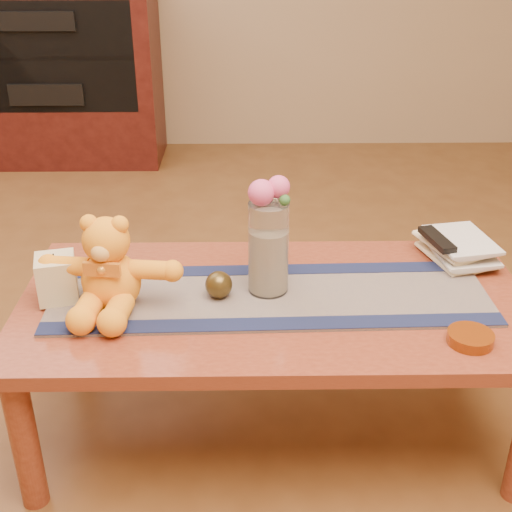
{
  "coord_description": "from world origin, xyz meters",
  "views": [
    {
      "loc": [
        -0.07,
        -1.61,
        1.41
      ],
      "look_at": [
        -0.05,
        0.0,
        0.58
      ],
      "focal_mm": 47.7,
      "sensor_mm": 36.0,
      "label": 1
    }
  ],
  "objects_px": {
    "teddy_bear": "(109,263)",
    "book_bottom": "(432,260)",
    "bronze_ball": "(219,285)",
    "tv_remote": "(437,239)",
    "pillar_candle": "(57,278)",
    "glass_vase": "(268,248)",
    "amber_dish": "(470,338)"
  },
  "relations": [
    {
      "from": "teddy_bear",
      "to": "amber_dish",
      "type": "bearing_deg",
      "value": -5.08
    },
    {
      "from": "amber_dish",
      "to": "tv_remote",
      "type": "bearing_deg",
      "value": 88.3
    },
    {
      "from": "teddy_bear",
      "to": "book_bottom",
      "type": "height_order",
      "value": "teddy_bear"
    },
    {
      "from": "pillar_candle",
      "to": "tv_remote",
      "type": "height_order",
      "value": "pillar_candle"
    },
    {
      "from": "pillar_candle",
      "to": "book_bottom",
      "type": "bearing_deg",
      "value": 10.61
    },
    {
      "from": "teddy_bear",
      "to": "bronze_ball",
      "type": "distance_m",
      "value": 0.3
    },
    {
      "from": "pillar_candle",
      "to": "bronze_ball",
      "type": "xyz_separation_m",
      "value": [
        0.44,
        0.0,
        -0.02
      ]
    },
    {
      "from": "glass_vase",
      "to": "bronze_ball",
      "type": "xyz_separation_m",
      "value": [
        -0.14,
        -0.04,
        -0.09
      ]
    },
    {
      "from": "book_bottom",
      "to": "pillar_candle",
      "type": "bearing_deg",
      "value": 174.29
    },
    {
      "from": "glass_vase",
      "to": "book_bottom",
      "type": "relative_size",
      "value": 1.17
    },
    {
      "from": "teddy_bear",
      "to": "tv_remote",
      "type": "relative_size",
      "value": 2.25
    },
    {
      "from": "glass_vase",
      "to": "bronze_ball",
      "type": "height_order",
      "value": "glass_vase"
    },
    {
      "from": "pillar_candle",
      "to": "book_bottom",
      "type": "height_order",
      "value": "pillar_candle"
    },
    {
      "from": "pillar_candle",
      "to": "tv_remote",
      "type": "xyz_separation_m",
      "value": [
        1.07,
        0.19,
        0.02
      ]
    },
    {
      "from": "book_bottom",
      "to": "tv_remote",
      "type": "relative_size",
      "value": 1.39
    },
    {
      "from": "tv_remote",
      "to": "book_bottom",
      "type": "bearing_deg",
      "value": 90.0
    },
    {
      "from": "bronze_ball",
      "to": "amber_dish",
      "type": "bearing_deg",
      "value": -19.26
    },
    {
      "from": "book_bottom",
      "to": "teddy_bear",
      "type": "bearing_deg",
      "value": 177.77
    },
    {
      "from": "teddy_bear",
      "to": "pillar_candle",
      "type": "height_order",
      "value": "teddy_bear"
    },
    {
      "from": "amber_dish",
      "to": "book_bottom",
      "type": "bearing_deg",
      "value": 88.65
    },
    {
      "from": "glass_vase",
      "to": "book_bottom",
      "type": "bearing_deg",
      "value": 18.27
    },
    {
      "from": "teddy_bear",
      "to": "glass_vase",
      "type": "xyz_separation_m",
      "value": [
        0.42,
        0.07,
        0.01
      ]
    },
    {
      "from": "teddy_bear",
      "to": "glass_vase",
      "type": "bearing_deg",
      "value": 15.55
    },
    {
      "from": "bronze_ball",
      "to": "tv_remote",
      "type": "relative_size",
      "value": 0.47
    },
    {
      "from": "pillar_candle",
      "to": "glass_vase",
      "type": "xyz_separation_m",
      "value": [
        0.57,
        0.04,
        0.07
      ]
    },
    {
      "from": "teddy_bear",
      "to": "amber_dish",
      "type": "relative_size",
      "value": 3.16
    },
    {
      "from": "glass_vase",
      "to": "bronze_ball",
      "type": "bearing_deg",
      "value": -165.35
    },
    {
      "from": "glass_vase",
      "to": "amber_dish",
      "type": "relative_size",
      "value": 2.28
    },
    {
      "from": "teddy_bear",
      "to": "bronze_ball",
      "type": "xyz_separation_m",
      "value": [
        0.28,
        0.03,
        -0.08
      ]
    },
    {
      "from": "bronze_ball",
      "to": "tv_remote",
      "type": "xyz_separation_m",
      "value": [
        0.64,
        0.19,
        0.04
      ]
    },
    {
      "from": "teddy_bear",
      "to": "pillar_candle",
      "type": "bearing_deg",
      "value": 175.49
    },
    {
      "from": "teddy_bear",
      "to": "glass_vase",
      "type": "height_order",
      "value": "glass_vase"
    }
  ]
}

